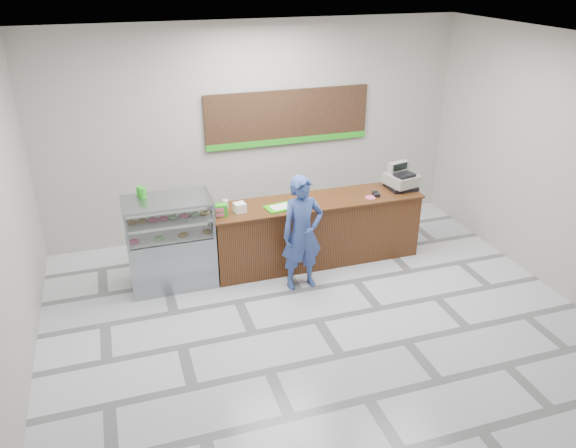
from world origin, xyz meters
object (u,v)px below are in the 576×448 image
object	(u,v)px
sales_counter	(316,231)
serving_tray	(280,207)
display_case	(171,242)
customer	(302,233)
cash_register	(401,179)

from	to	relation	value
sales_counter	serving_tray	size ratio (longest dim) A/B	7.35
display_case	serving_tray	xyz separation A→B (m)	(1.59, -0.12, 0.36)
sales_counter	display_case	size ratio (longest dim) A/B	2.45
display_case	customer	xyz separation A→B (m)	(1.76, -0.63, 0.16)
serving_tray	customer	bearing A→B (deg)	-82.57
display_case	customer	bearing A→B (deg)	-19.81
display_case	cash_register	size ratio (longest dim) A/B	2.55
display_case	customer	size ratio (longest dim) A/B	0.79
customer	display_case	bearing A→B (deg)	157.59
display_case	cash_register	bearing A→B (deg)	0.70
cash_register	serving_tray	world-z (taller)	cash_register
display_case	customer	distance (m)	1.88
customer	serving_tray	bearing A→B (deg)	105.67
sales_counter	cash_register	xyz separation A→B (m)	(1.43, 0.04, 0.66)
sales_counter	serving_tray	bearing A→B (deg)	-169.52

